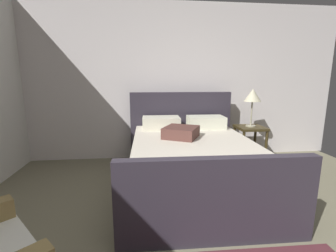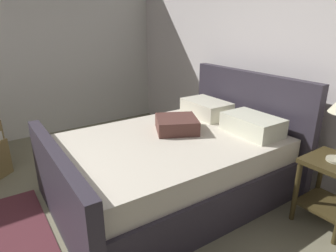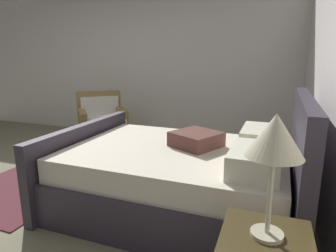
{
  "view_description": "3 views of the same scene",
  "coord_description": "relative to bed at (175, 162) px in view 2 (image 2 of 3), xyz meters",
  "views": [
    {
      "loc": [
        -0.75,
        -0.79,
        1.36
      ],
      "look_at": [
        -0.42,
        2.17,
        0.77
      ],
      "focal_mm": 25.25,
      "sensor_mm": 36.0,
      "label": 1
    },
    {
      "loc": [
        2.0,
        0.46,
        1.69
      ],
      "look_at": [
        -0.08,
        1.92,
        0.77
      ],
      "focal_mm": 31.45,
      "sensor_mm": 36.0,
      "label": 2
    },
    {
      "loc": [
        2.38,
        2.8,
        1.45
      ],
      "look_at": [
        -0.16,
        1.88,
        0.82
      ],
      "focal_mm": 31.26,
      "sensor_mm": 36.0,
      "label": 3
    }
  ],
  "objects": [
    {
      "name": "wall_back",
      "position": [
        0.13,
        1.27,
        0.95
      ],
      "size": [
        5.39,
        0.12,
        2.6
      ],
      "primitive_type": "cube",
      "color": "silver",
      "rests_on": "ground"
    },
    {
      "name": "bed",
      "position": [
        0.0,
        0.0,
        0.0
      ],
      "size": [
        1.71,
        2.27,
        1.15
      ],
      "color": "#332E39",
      "rests_on": "ground"
    },
    {
      "name": "nightstand_right",
      "position": [
        1.15,
        0.78,
        0.06
      ],
      "size": [
        0.44,
        0.44,
        0.6
      ],
      "color": "#3E3219",
      "rests_on": "ground"
    }
  ]
}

